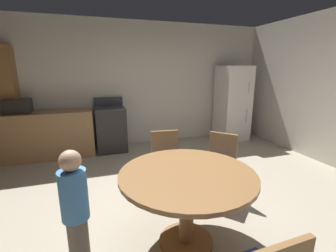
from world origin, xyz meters
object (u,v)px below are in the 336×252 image
at_px(microwave, 18,106).
at_px(chair_north, 166,159).
at_px(chair_northeast, 219,162).
at_px(refrigerator, 232,103).
at_px(dining_table, 187,187).
at_px(person_child, 75,209).
at_px(oven_range, 111,129).

distance_m(microwave, chair_north, 3.05).
height_order(microwave, chair_northeast, microwave).
relative_size(refrigerator, dining_table, 1.38).
bearing_deg(microwave, person_child, -69.68).
xyz_separation_m(microwave, dining_table, (2.11, -3.01, -0.42)).
bearing_deg(oven_range, chair_northeast, -62.90).
xyz_separation_m(refrigerator, microwave, (-4.52, 0.05, 0.15)).
relative_size(microwave, person_child, 0.40).
xyz_separation_m(microwave, chair_north, (2.21, -2.03, -0.53)).
height_order(oven_range, person_child, oven_range).
bearing_deg(dining_table, person_child, -179.69).
distance_m(oven_range, person_child, 3.07).
relative_size(oven_range, dining_table, 0.86).
bearing_deg(refrigerator, chair_northeast, -126.05).
height_order(dining_table, person_child, person_child).
relative_size(refrigerator, chair_north, 2.02).
bearing_deg(refrigerator, dining_table, -129.18).
distance_m(oven_range, chair_northeast, 2.65).
relative_size(oven_range, microwave, 2.50).
bearing_deg(person_child, dining_table, -0.00).
relative_size(oven_range, chair_north, 1.26).
bearing_deg(refrigerator, oven_range, 178.93).
xyz_separation_m(oven_range, dining_table, (0.47, -3.02, 0.14)).
height_order(dining_table, chair_northeast, chair_northeast).
height_order(chair_north, person_child, person_child).
distance_m(oven_range, chair_north, 2.11).
relative_size(refrigerator, microwave, 4.00).
height_order(oven_range, chair_north, oven_range).
bearing_deg(person_child, oven_range, 79.92).
bearing_deg(chair_northeast, refrigerator, -167.81).
bearing_deg(oven_range, person_child, -99.78).
distance_m(oven_range, microwave, 1.73).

